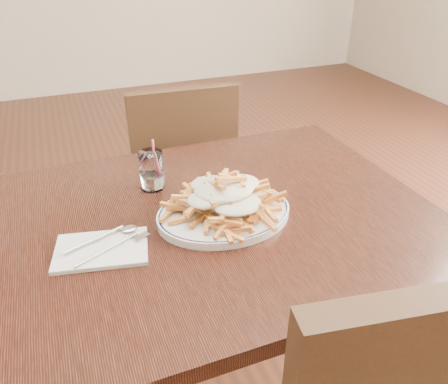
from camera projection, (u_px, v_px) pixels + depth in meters
name	position (u px, v px, depth m)	size (l,w,h in m)	color
table	(188.00, 245.00, 1.08)	(1.20, 0.80, 0.75)	black
chair_far	(182.00, 172.00, 1.78)	(0.42, 0.42, 0.87)	#321E10
fries_plate	(224.00, 213.00, 1.04)	(0.38, 0.34, 0.02)	white
loaded_fries	(224.00, 194.00, 1.01)	(0.30, 0.25, 0.08)	#D28840
napkin	(101.00, 250.00, 0.93)	(0.19, 0.13, 0.01)	white
cutlery	(100.00, 245.00, 0.93)	(0.19, 0.14, 0.01)	silver
water_glass	(152.00, 172.00, 1.14)	(0.06, 0.06, 0.14)	white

